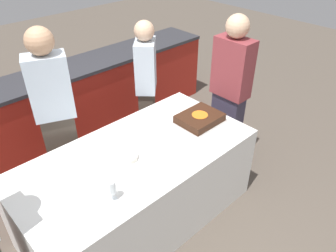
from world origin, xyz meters
name	(u,v)px	position (x,y,z in m)	size (l,w,h in m)	color
ground_plane	(140,216)	(0.00, 0.00, 0.00)	(14.00, 14.00, 0.00)	brown
back_counter	(52,112)	(0.00, 1.58, 0.46)	(4.40, 0.58, 0.92)	#A82319
dining_table	(138,187)	(0.00, 0.00, 0.38)	(2.02, 1.01, 0.76)	white
cake	(200,118)	(0.73, -0.04, 0.80)	(0.43, 0.36, 0.08)	#B7B2AD
plate_stack	(125,156)	(-0.10, 0.00, 0.78)	(0.20, 0.20, 0.04)	white
wine_glass	(112,188)	(-0.43, -0.29, 0.88)	(0.06, 0.06, 0.17)	white
side_plate_near_cake	(180,107)	(0.80, 0.28, 0.77)	(0.21, 0.21, 0.00)	white
person_cutting_cake	(147,90)	(0.73, 0.72, 0.81)	(0.37, 0.37, 1.55)	#4C4238
person_seated_right	(230,93)	(1.23, 0.00, 0.87)	(0.22, 0.37, 1.66)	#383347
person_standing_back	(56,117)	(-0.30, 0.72, 0.91)	(0.39, 0.31, 1.71)	#4C4238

